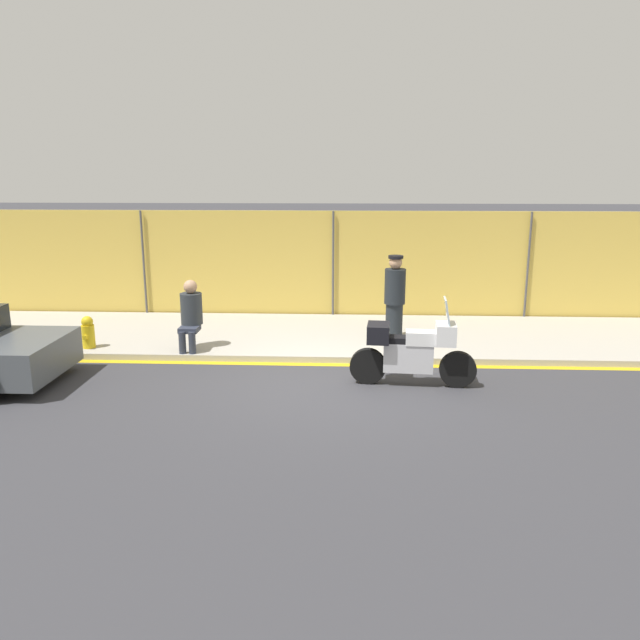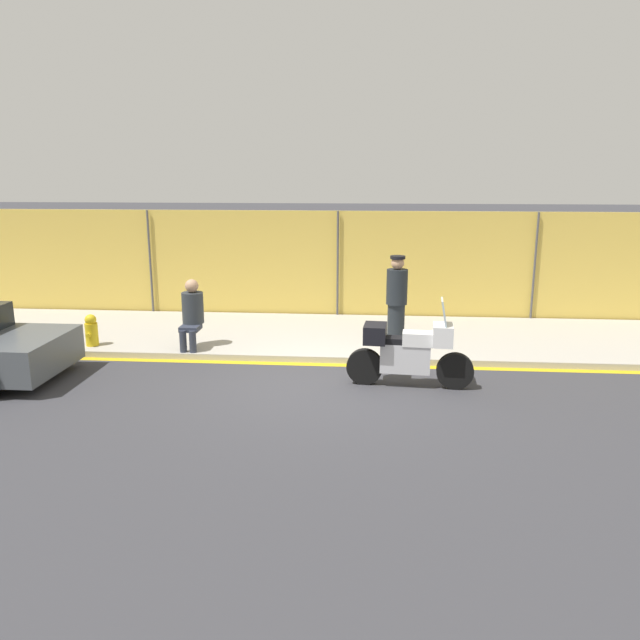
# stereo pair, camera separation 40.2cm
# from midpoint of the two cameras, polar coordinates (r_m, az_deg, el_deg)

# --- Properties ---
(ground_plane) EXTENTS (120.00, 120.00, 0.00)m
(ground_plane) POSITION_cam_midpoint_polar(r_m,az_deg,el_deg) (10.41, -0.66, -6.08)
(ground_plane) COLOR #38383D
(sidewalk) EXTENTS (33.77, 3.55, 0.12)m
(sidewalk) POSITION_cam_midpoint_polar(r_m,az_deg,el_deg) (13.30, 0.11, -1.44)
(sidewalk) COLOR #ADA89E
(sidewalk) RESTS_ON ground_plane
(curb_paint_stripe) EXTENTS (33.77, 0.18, 0.01)m
(curb_paint_stripe) POSITION_cam_midpoint_polar(r_m,az_deg,el_deg) (11.53, -0.32, -4.10)
(curb_paint_stripe) COLOR gold
(curb_paint_stripe) RESTS_ON ground_plane
(storefront_fence) EXTENTS (32.08, 0.17, 2.58)m
(storefront_fence) POSITION_cam_midpoint_polar(r_m,az_deg,el_deg) (14.88, 0.44, 4.99)
(storefront_fence) COLOR gold
(storefront_fence) RESTS_ON ground_plane
(motorcycle) EXTENTS (2.09, 0.60, 1.49)m
(motorcycle) POSITION_cam_midpoint_polar(r_m,az_deg,el_deg) (10.37, 7.29, -2.75)
(motorcycle) COLOR black
(motorcycle) RESTS_ON ground_plane
(officer_standing) EXTENTS (0.43, 0.43, 1.70)m
(officer_standing) POSITION_cam_midpoint_polar(r_m,az_deg,el_deg) (12.83, 5.96, 2.16)
(officer_standing) COLOR #1E2328
(officer_standing) RESTS_ON sidewalk
(person_seated_on_curb) EXTENTS (0.42, 0.70, 1.34)m
(person_seated_on_curb) POSITION_cam_midpoint_polar(r_m,az_deg,el_deg) (12.27, -12.66, 0.77)
(person_seated_on_curb) COLOR #2D3342
(person_seated_on_curb) RESTS_ON sidewalk
(fire_hydrant) EXTENTS (0.25, 0.31, 0.63)m
(fire_hydrant) POSITION_cam_midpoint_polar(r_m,az_deg,el_deg) (13.00, -21.29, -1.06)
(fire_hydrant) COLOR gold
(fire_hydrant) RESTS_ON sidewalk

